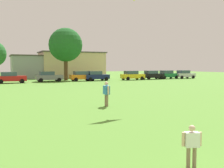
% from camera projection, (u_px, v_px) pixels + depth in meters
% --- Properties ---
extents(ground_plane, '(160.00, 160.00, 0.00)m').
position_uv_depth(ground_plane, '(38.00, 88.00, 30.72)').
color(ground_plane, '#568C33').
extents(child_kite_flyer, '(0.50, 0.31, 1.10)m').
position_uv_depth(child_kite_flyer, '(192.00, 142.00, 6.71)').
color(child_kite_flyer, '#8C7259').
rests_on(child_kite_flyer, ground).
extents(adult_bystander, '(0.31, 0.76, 1.59)m').
position_uv_depth(adult_bystander, '(106.00, 92.00, 16.84)').
color(adult_bystander, '#8C7259').
rests_on(adult_bystander, ground).
extents(parked_car_red_1, '(4.30, 2.02, 1.68)m').
position_uv_depth(parked_car_red_1, '(11.00, 77.00, 39.32)').
color(parked_car_red_1, red).
rests_on(parked_car_red_1, ground).
extents(parked_car_gray_2, '(4.30, 2.02, 1.68)m').
position_uv_depth(parked_car_gray_2, '(49.00, 76.00, 42.93)').
color(parked_car_gray_2, slate).
rests_on(parked_car_gray_2, ground).
extents(parked_car_orange_3, '(4.30, 2.02, 1.68)m').
position_uv_depth(parked_car_orange_3, '(82.00, 76.00, 44.86)').
color(parked_car_orange_3, orange).
rests_on(parked_car_orange_3, ground).
extents(parked_car_navy_4, '(4.30, 2.02, 1.68)m').
position_uv_depth(parked_car_navy_4, '(96.00, 76.00, 45.64)').
color(parked_car_navy_4, '#141E4C').
rests_on(parked_car_navy_4, ground).
extents(parked_car_yellow_5, '(4.30, 2.02, 1.68)m').
position_uv_depth(parked_car_yellow_5, '(132.00, 75.00, 48.16)').
color(parked_car_yellow_5, yellow).
rests_on(parked_car_yellow_5, ground).
extents(parked_car_black_6, '(4.30, 2.02, 1.68)m').
position_uv_depth(parked_car_black_6, '(152.00, 75.00, 50.53)').
color(parked_car_black_6, black).
rests_on(parked_car_black_6, ground).
extents(parked_car_green_7, '(4.30, 2.02, 1.68)m').
position_uv_depth(parked_car_green_7, '(167.00, 75.00, 52.49)').
color(parked_car_green_7, '#196B38').
rests_on(parked_car_green_7, ground).
extents(parked_car_silver_8, '(4.30, 2.02, 1.68)m').
position_uv_depth(parked_car_silver_8, '(184.00, 74.00, 53.61)').
color(parked_car_silver_8, silver).
rests_on(parked_car_silver_8, ground).
extents(tree_far_right, '(6.00, 6.00, 9.35)m').
position_uv_depth(tree_far_right, '(66.00, 45.00, 46.82)').
color(tree_far_right, brown).
rests_on(tree_far_right, ground).
extents(house_left, '(13.99, 7.20, 5.63)m').
position_uv_depth(house_left, '(72.00, 65.00, 57.94)').
color(house_left, beige).
rests_on(house_left, ground).
extents(house_right, '(11.98, 6.52, 4.78)m').
position_uv_depth(house_right, '(41.00, 67.00, 55.12)').
color(house_right, '#9999A3').
rests_on(house_right, ground).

